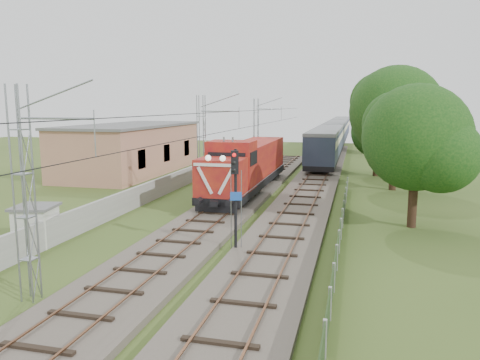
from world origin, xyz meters
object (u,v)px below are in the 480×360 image
(locomotive, at_px, (247,165))
(relay_hut, at_px, (36,225))
(signal_post, at_px, (235,183))
(coach_rake, at_px, (336,132))

(locomotive, distance_m, relay_hut, 18.35)
(signal_post, bearing_deg, locomotive, 101.07)
(locomotive, distance_m, signal_post, 15.95)
(relay_hut, bearing_deg, coach_rake, 78.81)
(signal_post, height_order, relay_hut, signal_post)
(coach_rake, relative_size, signal_post, 14.08)
(locomotive, height_order, coach_rake, locomotive)
(coach_rake, distance_m, relay_hut, 63.91)
(coach_rake, height_order, signal_post, signal_post)
(locomotive, height_order, relay_hut, locomotive)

